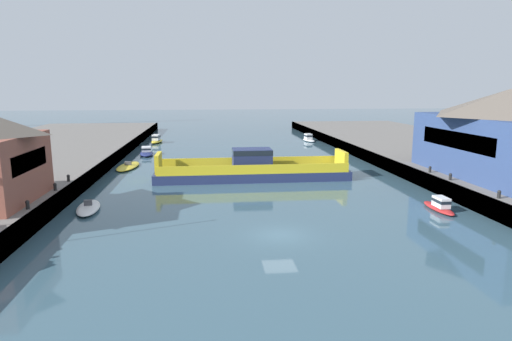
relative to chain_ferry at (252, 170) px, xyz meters
The scene contains 16 objects.
ground_plane 21.32m from the chain_ferry, 90.28° to the right, with size 400.00×400.00×0.00m, color #385666.
quay_right 32.30m from the chain_ferry, ahead, with size 28.00×140.00×1.75m.
chain_ferry is the anchor object (origin of this frame).
moored_boat_near_left 20.61m from the chain_ferry, 142.34° to the right, with size 2.65×5.89×0.99m.
moored_boat_near_right 40.53m from the chain_ferry, 66.97° to the left, with size 2.41×5.35×1.52m.
moored_boat_mid_left 22.44m from the chain_ferry, 46.58° to the right, with size 1.37×4.82×1.34m.
moored_boat_mid_right 19.10m from the chain_ferry, 149.94° to the left, with size 3.15×8.19×0.86m.
moored_boat_far_left 26.29m from the chain_ferry, 126.13° to the left, with size 2.89×6.54×1.34m.
moored_boat_far_right 40.85m from the chain_ferry, 112.45° to the left, with size 2.66×5.99×1.73m.
warehouse_shed 28.16m from the chain_ferry, 21.04° to the right, with size 11.22×18.79×9.15m.
bollard_left_mid 26.47m from the chain_ferry, 136.96° to the right, with size 0.32×0.32×0.71m.
bollard_right_mid 26.98m from the chain_ferry, 44.83° to the right, with size 0.32×0.32×0.71m.
bollard_left_aft 22.63m from the chain_ferry, 148.76° to the right, with size 0.32×0.32×0.71m.
bollard_right_aft 22.30m from the chain_ferry, 30.90° to the right, with size 0.32×0.32×0.71m.
bollard_left_far 20.85m from the chain_ferry, 158.15° to the right, with size 0.32×0.32×0.71m.
bollard_right_far 20.49m from the chain_ferry, 20.91° to the right, with size 0.32×0.32×0.71m.
Camera 1 is at (-5.35, -31.25, 10.95)m, focal length 30.72 mm.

